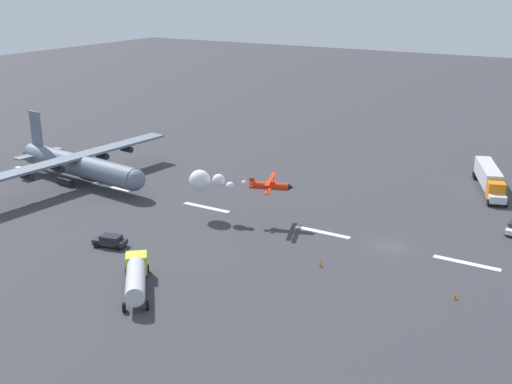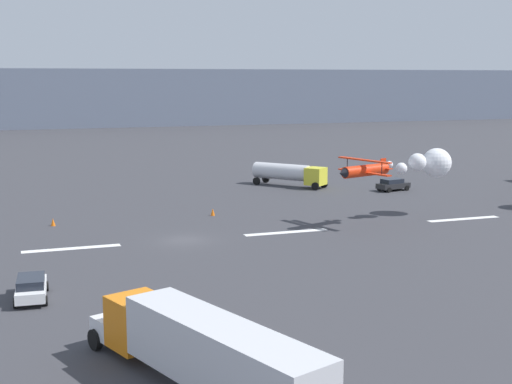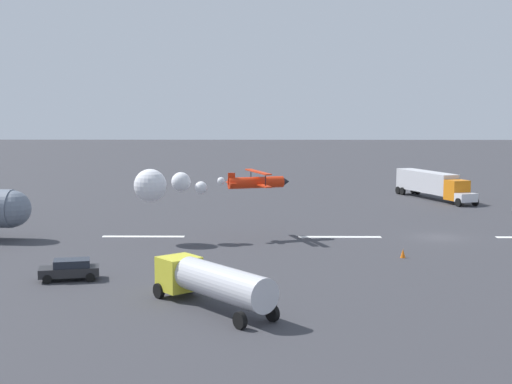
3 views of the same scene
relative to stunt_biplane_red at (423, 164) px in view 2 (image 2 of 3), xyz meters
name	(u,v)px [view 2 (image 2 of 3)]	position (x,y,z in m)	size (l,w,h in m)	color
ground_plane	(184,240)	(-25.43, -2.66, -5.34)	(440.00, 440.00, 0.00)	#38383D
runway_stripe_4	(72,249)	(-34.98, -2.66, -5.33)	(8.00, 0.90, 0.01)	white
runway_stripe_5	(286,232)	(-15.88, -2.66, -5.33)	(8.00, 0.90, 0.01)	white
runway_stripe_6	(463,219)	(3.22, -2.66, -5.33)	(8.00, 0.90, 0.01)	white
mountain_ridge_distant	(64,98)	(-25.43, 148.15, 2.94)	(396.00, 16.00, 16.55)	slate
stunt_biplane_red	(423,164)	(0.00, 0.00, 0.00)	(14.60, 7.61, 3.02)	red
semi_truck_orange	(202,349)	(-31.55, -32.56, -3.20)	(8.20, 15.74, 3.70)	silver
fuel_tanker_truck	(290,173)	(-5.34, 23.04, -3.58)	(8.30, 9.25, 2.90)	yellow
followme_car_yellow	(31,287)	(-38.44, -15.76, -4.52)	(2.25, 4.68, 1.52)	white
airport_staff_sedan	(393,184)	(5.54, 15.46, -4.53)	(4.55, 2.78, 1.52)	#262628
traffic_cone_near	(53,222)	(-35.96, 7.22, -4.96)	(0.44, 0.44, 0.75)	orange
traffic_cone_far	(213,212)	(-20.13, 7.22, -4.96)	(0.44, 0.44, 0.75)	orange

